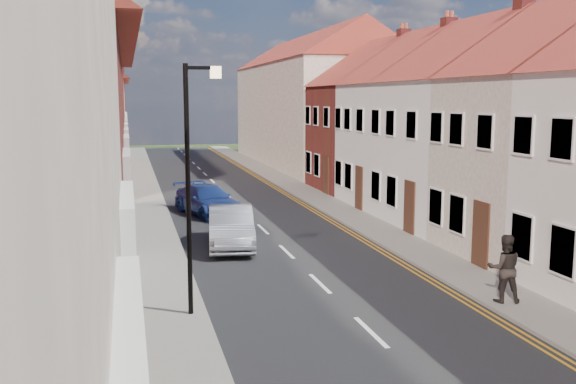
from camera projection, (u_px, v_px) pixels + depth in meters
road at (263, 229)px, 26.20m from camera, size 7.00×90.00×0.02m
pavement_left at (153, 234)px, 25.13m from camera, size 1.80×90.00×0.12m
pavement_right at (364, 223)px, 27.25m from camera, size 1.80×90.00×0.12m
cottage_r_cream_mid at (573, 124)px, 21.55m from camera, size 8.30×5.20×9.00m
cottage_r_pink at (486, 119)px, 26.73m from camera, size 8.30×6.00×9.00m
cottage_r_white_far at (427, 115)px, 31.91m from camera, size 8.30×5.20×9.00m
cottage_r_cream_far at (385, 113)px, 37.10m from camera, size 8.30×6.00×9.00m
block_right_far at (312, 99)px, 51.67m from camera, size 8.30×24.20×10.50m
block_left_far at (63, 99)px, 42.39m from camera, size 8.30×24.20×10.50m
lamppost at (192, 174)px, 15.17m from camera, size 0.88×0.15×6.00m
car_mid at (231, 227)px, 23.03m from camera, size 2.09×4.60×1.46m
car_far at (207, 200)px, 29.51m from camera, size 3.15×4.99×1.35m
pedestrian_right at (504, 268)px, 16.42m from camera, size 1.02×0.90×1.77m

